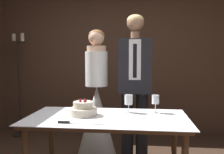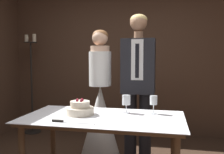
% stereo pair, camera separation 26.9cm
% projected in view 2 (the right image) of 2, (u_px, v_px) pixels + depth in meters
% --- Properties ---
extents(wall_back, '(4.43, 0.12, 2.74)m').
position_uv_depth(wall_back, '(128.00, 55.00, 4.36)').
color(wall_back, '#513828').
rests_on(wall_back, ground_plane).
extents(cake_table, '(1.50, 0.80, 0.77)m').
position_uv_depth(cake_table, '(103.00, 126.00, 2.33)').
color(cake_table, brown).
rests_on(cake_table, ground_plane).
extents(tiered_cake, '(0.27, 0.27, 0.15)m').
position_uv_depth(tiered_cake, '(80.00, 109.00, 2.40)').
color(tiered_cake, beige).
rests_on(tiered_cake, cake_table).
extents(cake_knife, '(0.39, 0.02, 0.02)m').
position_uv_depth(cake_knife, '(65.00, 122.00, 2.12)').
color(cake_knife, silver).
rests_on(cake_knife, cake_table).
extents(wine_glass_near, '(0.07, 0.07, 0.18)m').
position_uv_depth(wine_glass_near, '(154.00, 101.00, 2.43)').
color(wine_glass_near, silver).
rests_on(wine_glass_near, cake_table).
extents(wine_glass_middle, '(0.08, 0.08, 0.18)m').
position_uv_depth(wine_glass_middle, '(126.00, 101.00, 2.47)').
color(wine_glass_middle, silver).
rests_on(wine_glass_middle, cake_table).
extents(bride, '(0.54, 0.54, 1.67)m').
position_uv_depth(bride, '(100.00, 113.00, 3.18)').
color(bride, white).
rests_on(bride, ground_plane).
extents(groom, '(0.40, 0.25, 1.84)m').
position_uv_depth(groom, '(138.00, 81.00, 3.05)').
color(groom, black).
rests_on(groom, ground_plane).
extents(candle_stand, '(0.28, 0.28, 1.72)m').
position_uv_depth(candle_stand, '(32.00, 87.00, 4.35)').
color(candle_stand, black).
rests_on(candle_stand, ground_plane).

